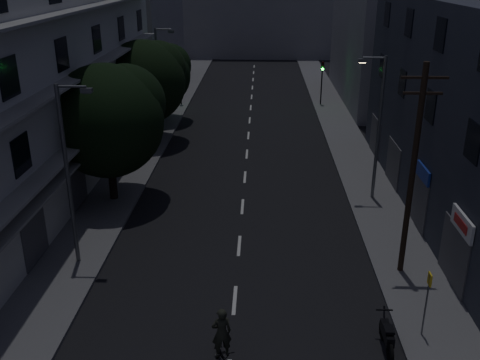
# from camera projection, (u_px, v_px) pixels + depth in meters

# --- Properties ---
(ground) EXTENTS (160.00, 160.00, 0.00)m
(ground) POSITION_uv_depth(u_px,v_px,m) (247.00, 152.00, 38.61)
(ground) COLOR black
(ground) RESTS_ON ground
(sidewalk_left) EXTENTS (3.00, 90.00, 0.15)m
(sidewalk_left) POSITION_uv_depth(u_px,v_px,m) (144.00, 149.00, 38.86)
(sidewalk_left) COLOR #565659
(sidewalk_left) RESTS_ON ground
(sidewalk_right) EXTENTS (3.00, 90.00, 0.15)m
(sidewalk_right) POSITION_uv_depth(u_px,v_px,m) (351.00, 152.00, 38.31)
(sidewalk_right) COLOR #565659
(sidewalk_right) RESTS_ON ground
(lane_markings) EXTENTS (0.15, 60.50, 0.01)m
(lane_markings) POSITION_uv_depth(u_px,v_px,m) (249.00, 127.00, 44.41)
(lane_markings) COLOR beige
(lane_markings) RESTS_ON ground
(building_left) EXTENTS (7.00, 36.00, 14.00)m
(building_left) POSITION_uv_depth(u_px,v_px,m) (31.00, 71.00, 29.95)
(building_left) COLOR #B6B6B0
(building_left) RESTS_ON ground
(building_far_left) EXTENTS (6.00, 20.00, 16.00)m
(building_far_left) POSITION_uv_depth(u_px,v_px,m) (142.00, 11.00, 57.41)
(building_far_left) COLOR slate
(building_far_left) RESTS_ON ground
(building_far_right) EXTENTS (6.00, 20.00, 13.00)m
(building_far_right) POSITION_uv_depth(u_px,v_px,m) (376.00, 33.00, 51.53)
(building_far_right) COLOR slate
(building_far_right) RESTS_ON ground
(building_far_end) EXTENTS (24.00, 8.00, 10.00)m
(building_far_end) POSITION_uv_depth(u_px,v_px,m) (255.00, 21.00, 78.49)
(building_far_end) COLOR slate
(building_far_end) RESTS_ON ground
(tree_near) EXTENTS (6.19, 6.19, 7.64)m
(tree_near) POSITION_uv_depth(u_px,v_px,m) (108.00, 116.00, 28.83)
(tree_near) COLOR black
(tree_near) RESTS_ON sidewalk_left
(tree_mid) EXTENTS (6.10, 6.10, 7.50)m
(tree_mid) POSITION_uv_depth(u_px,v_px,m) (145.00, 79.00, 38.92)
(tree_mid) COLOR black
(tree_mid) RESTS_ON sidewalk_left
(tree_far) EXTENTS (5.26, 5.26, 6.51)m
(tree_far) POSITION_uv_depth(u_px,v_px,m) (160.00, 72.00, 44.62)
(tree_far) COLOR black
(tree_far) RESTS_ON sidewalk_left
(traffic_signal_far_right) EXTENTS (0.28, 0.37, 4.10)m
(traffic_signal_far_right) POSITION_uv_depth(u_px,v_px,m) (322.00, 73.00, 50.22)
(traffic_signal_far_right) COLOR black
(traffic_signal_far_right) RESTS_ON sidewalk_right
(traffic_signal_far_left) EXTENTS (0.28, 0.37, 4.10)m
(traffic_signal_far_left) POSITION_uv_depth(u_px,v_px,m) (180.00, 73.00, 50.28)
(traffic_signal_far_left) COLOR black
(traffic_signal_far_left) RESTS_ON sidewalk_left
(street_lamp_left_near) EXTENTS (1.51, 0.25, 8.00)m
(street_lamp_left_near) POSITION_uv_depth(u_px,v_px,m) (69.00, 168.00, 22.39)
(street_lamp_left_near) COLOR #54575B
(street_lamp_left_near) RESTS_ON sidewalk_left
(street_lamp_right) EXTENTS (1.51, 0.25, 8.00)m
(street_lamp_right) POSITION_uv_depth(u_px,v_px,m) (377.00, 122.00, 29.02)
(street_lamp_right) COLOR slate
(street_lamp_right) RESTS_ON sidewalk_right
(street_lamp_left_far) EXTENTS (1.51, 0.25, 8.00)m
(street_lamp_left_far) POSITION_uv_depth(u_px,v_px,m) (159.00, 75.00, 41.55)
(street_lamp_left_far) COLOR #595B60
(street_lamp_left_far) RESTS_ON sidewalk_left
(utility_pole) EXTENTS (1.80, 0.24, 9.00)m
(utility_pole) POSITION_uv_depth(u_px,v_px,m) (413.00, 169.00, 21.56)
(utility_pole) COLOR black
(utility_pole) RESTS_ON sidewalk_right
(bus_stop_sign) EXTENTS (0.06, 0.35, 2.52)m
(bus_stop_sign) POSITION_uv_depth(u_px,v_px,m) (428.00, 293.00, 18.58)
(bus_stop_sign) COLOR #595B60
(bus_stop_sign) RESTS_ON sidewalk_right
(motorcycle) EXTENTS (0.59, 2.04, 1.31)m
(motorcycle) POSITION_uv_depth(u_px,v_px,m) (387.00, 336.00, 18.54)
(motorcycle) COLOR black
(motorcycle) RESTS_ON ground
(cyclist) EXTENTS (1.11, 1.92, 2.31)m
(cyclist) POSITION_uv_depth(u_px,v_px,m) (222.00, 348.00, 17.59)
(cyclist) COLOR black
(cyclist) RESTS_ON ground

